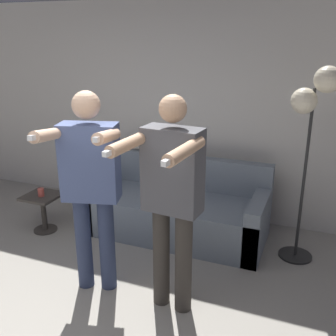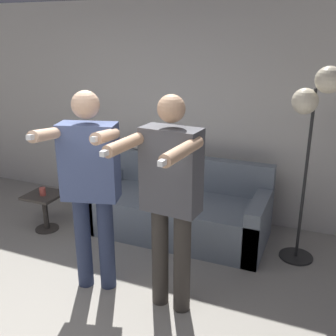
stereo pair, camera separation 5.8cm
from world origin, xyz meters
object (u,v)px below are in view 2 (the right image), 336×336
(person_left, at_px, (90,179))
(side_table, at_px, (45,205))
(person_right, at_px, (170,193))
(floor_lamp, at_px, (314,109))
(cup, at_px, (43,191))
(cat, at_px, (149,145))
(couch, at_px, (178,210))

(person_left, distance_m, side_table, 1.54)
(person_right, distance_m, side_table, 2.14)
(person_right, bearing_deg, floor_lamp, 58.07)
(person_left, relative_size, floor_lamp, 0.92)
(person_left, bearing_deg, floor_lamp, 20.96)
(person_right, distance_m, cup, 2.06)
(person_left, xyz_separation_m, side_table, (-1.15, 0.72, -0.73))
(person_left, distance_m, floor_lamp, 2.11)
(cat, relative_size, cup, 4.58)
(person_right, xyz_separation_m, floor_lamp, (0.92, 1.22, 0.51))
(side_table, bearing_deg, person_left, -31.99)
(person_left, xyz_separation_m, cup, (-1.14, 0.69, -0.55))
(person_right, relative_size, side_table, 3.98)
(person_right, height_order, cat, person_right)
(floor_lamp, relative_size, cup, 21.00)
(person_right, bearing_deg, side_table, 164.10)
(cup, bearing_deg, floor_lamp, 10.68)
(couch, relative_size, cup, 21.83)
(floor_lamp, bearing_deg, side_table, -169.92)
(cat, distance_m, floor_lamp, 1.99)
(couch, xyz_separation_m, cat, (-0.51, 0.33, 0.64))
(cup, bearing_deg, person_right, -20.44)
(person_left, bearing_deg, side_table, 132.49)
(person_right, xyz_separation_m, cup, (-1.86, 0.69, -0.54))
(couch, xyz_separation_m, person_right, (0.42, -1.25, 0.76))
(person_left, bearing_deg, person_right, -15.64)
(person_left, height_order, cat, person_left)
(couch, relative_size, person_left, 1.13)
(couch, relative_size, person_right, 1.12)
(couch, distance_m, person_right, 1.52)
(side_table, relative_size, cup, 4.88)
(couch, height_order, floor_lamp, floor_lamp)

